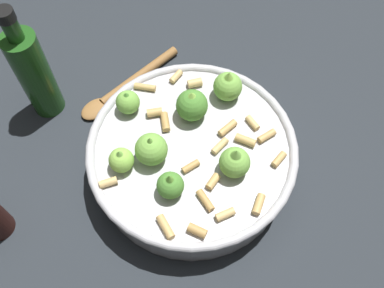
{
  "coord_description": "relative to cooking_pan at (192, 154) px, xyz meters",
  "views": [
    {
      "loc": [
        0.21,
        0.22,
        0.61
      ],
      "look_at": [
        0.0,
        0.0,
        0.08
      ],
      "focal_mm": 40.56,
      "sensor_mm": 36.0,
      "label": 1
    }
  ],
  "objects": [
    {
      "name": "ground_plane",
      "position": [
        0.0,
        0.0,
        -0.04
      ],
      "size": [
        2.4,
        2.4,
        0.0
      ],
      "primitive_type": "plane",
      "color": "#23282D"
    },
    {
      "name": "cooking_pan",
      "position": [
        0.0,
        0.0,
        0.0
      ],
      "size": [
        0.31,
        0.31,
        0.12
      ],
      "color": "#B7B7BC",
      "rests_on": "ground"
    },
    {
      "name": "olive_oil_bottle",
      "position": [
        0.09,
        -0.26,
        0.04
      ],
      "size": [
        0.05,
        0.05,
        0.21
      ],
      "color": "#1E4C19",
      "rests_on": "ground"
    },
    {
      "name": "wooden_spoon",
      "position": [
        -0.03,
        -0.19,
        -0.04
      ],
      "size": [
        0.21,
        0.04,
        0.02
      ],
      "color": "olive",
      "rests_on": "ground"
    }
  ]
}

